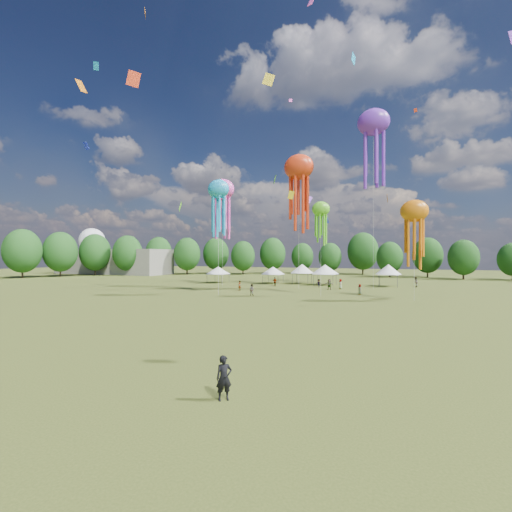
% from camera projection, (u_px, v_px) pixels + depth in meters
% --- Properties ---
extents(ground, '(300.00, 300.00, 0.00)m').
position_uv_depth(ground, '(113.00, 358.00, 20.33)').
color(ground, '#384416').
rests_on(ground, ground).
extents(observer_main, '(0.80, 0.78, 1.85)m').
position_uv_depth(observer_main, '(224.00, 378.00, 14.43)').
color(observer_main, black).
rests_on(observer_main, ground).
extents(spectator_near, '(0.84, 0.65, 1.72)m').
position_uv_depth(spectator_near, '(252.00, 290.00, 52.02)').
color(spectator_near, gray).
rests_on(spectator_near, ground).
extents(spectators_far, '(28.95, 19.58, 1.91)m').
position_uv_depth(spectators_far, '(336.00, 284.00, 62.71)').
color(spectators_far, gray).
rests_on(spectators_far, ground).
extents(festival_tents, '(40.22, 9.42, 4.35)m').
position_uv_depth(festival_tents, '(301.00, 270.00, 72.48)').
color(festival_tents, '#47474C').
rests_on(festival_tents, ground).
extents(show_kites, '(37.92, 22.34, 32.40)m').
position_uv_depth(show_kites, '(309.00, 177.00, 60.94)').
color(show_kites, '#1BA5E8').
rests_on(show_kites, ground).
extents(small_kites, '(75.40, 60.95, 46.60)m').
position_uv_depth(small_kites, '(299.00, 109.00, 57.18)').
color(small_kites, '#1BA5E8').
rests_on(small_kites, ground).
extents(treeline, '(201.57, 95.24, 13.43)m').
position_uv_depth(treeline, '(308.00, 253.00, 79.57)').
color(treeline, '#38281C').
rests_on(treeline, ground).
extents(hangar, '(40.00, 12.00, 8.00)m').
position_uv_depth(hangar, '(113.00, 262.00, 114.38)').
color(hangar, gray).
rests_on(hangar, ground).
extents(radome, '(9.00, 9.00, 16.00)m').
position_uv_depth(radome, '(92.00, 245.00, 126.03)').
color(radome, white).
rests_on(radome, ground).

